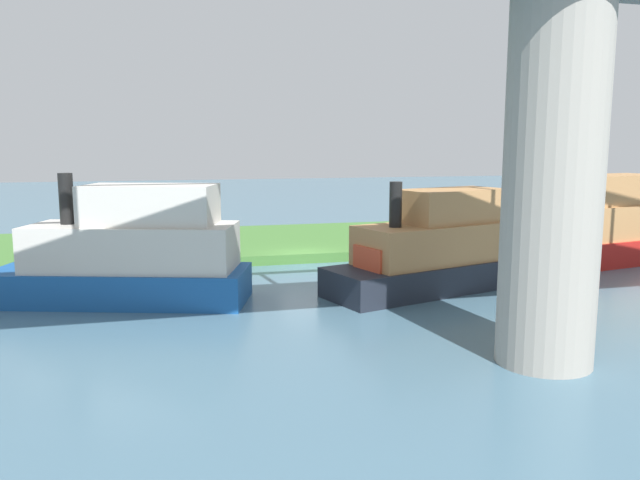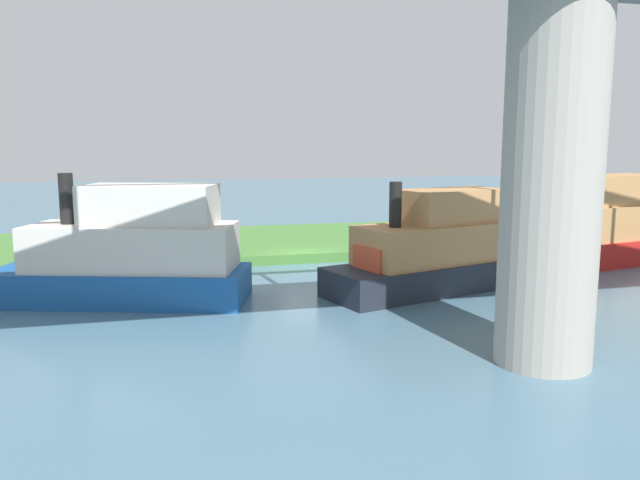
% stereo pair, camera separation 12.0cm
% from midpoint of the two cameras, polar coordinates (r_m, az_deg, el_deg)
% --- Properties ---
extents(ground_plane, '(160.00, 160.00, 0.00)m').
position_cam_midpoint_polar(ground_plane, '(32.11, -1.47, -2.18)').
color(ground_plane, '#476B7F').
extents(grassy_bank, '(80.00, 12.00, 0.50)m').
position_cam_midpoint_polar(grassy_bank, '(37.85, -3.55, -0.15)').
color(grassy_bank, '#427533').
rests_on(grassy_bank, ground).
extents(bridge_pylon, '(2.65, 2.65, 10.28)m').
position_cam_midpoint_polar(bridge_pylon, '(17.96, 20.34, 5.21)').
color(bridge_pylon, '#9E998E').
rests_on(bridge_pylon, ground).
extents(person_on_bank, '(0.49, 0.49, 1.39)m').
position_cam_midpoint_polar(person_on_bank, '(32.80, -12.32, -0.02)').
color(person_on_bank, '#2D334C').
rests_on(person_on_bank, grassy_bank).
extents(mooring_post, '(0.20, 0.20, 0.73)m').
position_cam_midpoint_polar(mooring_post, '(31.76, -15.02, -1.02)').
color(mooring_post, brown).
rests_on(mooring_post, grassy_bank).
extents(houseboat_blue, '(9.53, 5.48, 4.62)m').
position_cam_midpoint_polar(houseboat_blue, '(26.54, 10.33, -0.88)').
color(houseboat_blue, '#1E232D').
rests_on(houseboat_blue, ground).
extents(motorboat_red, '(10.16, 5.01, 4.97)m').
position_cam_midpoint_polar(motorboat_red, '(35.00, 24.00, 1.02)').
color(motorboat_red, red).
rests_on(motorboat_red, ground).
extents(skiff_small, '(10.31, 6.03, 5.00)m').
position_cam_midpoint_polar(skiff_small, '(25.21, -17.27, -1.31)').
color(skiff_small, '#195199').
rests_on(skiff_small, ground).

